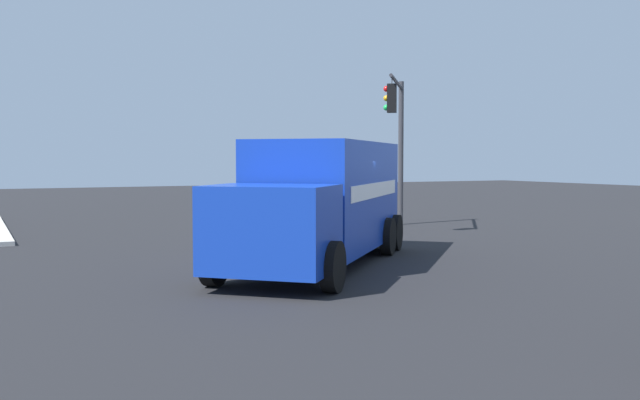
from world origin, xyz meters
TOP-DOWN VIEW (x-y plane):
  - ground_plane at (0.00, 0.00)m, footprint 100.00×100.00m
  - delivery_truck at (0.68, -0.16)m, footprint 7.66×7.40m
  - traffic_light_primary at (-6.14, 6.43)m, footprint 3.51×2.76m

SIDE VIEW (x-z plane):
  - ground_plane at x=0.00m, z-range 0.00..0.00m
  - delivery_truck at x=0.68m, z-range 0.06..3.03m
  - traffic_light_primary at x=-6.14m, z-range 0.90..6.45m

